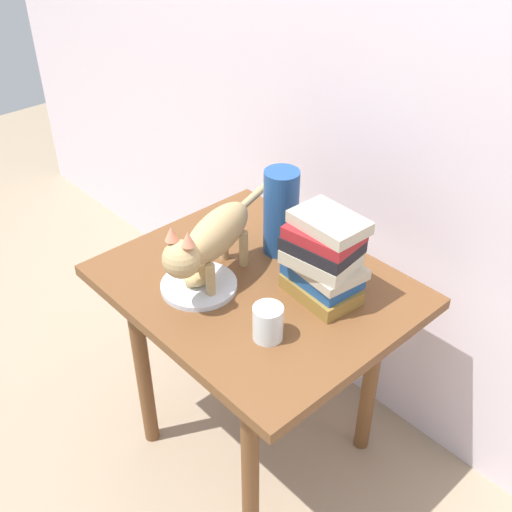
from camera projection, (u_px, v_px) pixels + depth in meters
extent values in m
plane|color=gray|center=(256.00, 440.00, 1.95)|extent=(6.00, 6.00, 0.00)
cube|color=silver|center=(383.00, 57.00, 1.55)|extent=(4.00, 0.04, 2.20)
cube|color=brown|center=(256.00, 286.00, 1.60)|extent=(0.75, 0.61, 0.03)
cylinder|color=brown|center=(143.00, 369.00, 1.79)|extent=(0.04, 0.04, 0.59)
cylinder|color=brown|center=(250.00, 470.00, 1.51)|extent=(0.04, 0.04, 0.59)
cylinder|color=brown|center=(260.00, 300.00, 2.04)|extent=(0.04, 0.04, 0.59)
cylinder|color=brown|center=(371.00, 376.00, 1.77)|extent=(0.04, 0.04, 0.59)
cylinder|color=silver|center=(199.00, 285.00, 1.57)|extent=(0.19, 0.19, 0.01)
ellipsoid|color=#E0BC7A|center=(198.00, 276.00, 1.55)|extent=(0.07, 0.09, 0.05)
cylinder|color=tan|center=(211.00, 282.00, 1.51)|extent=(0.02, 0.02, 0.10)
cylinder|color=tan|center=(190.00, 274.00, 1.53)|extent=(0.02, 0.02, 0.10)
cylinder|color=tan|center=(244.00, 249.00, 1.62)|extent=(0.02, 0.02, 0.10)
cylinder|color=tan|center=(224.00, 242.00, 1.65)|extent=(0.02, 0.02, 0.10)
ellipsoid|color=tan|center=(217.00, 233.00, 1.53)|extent=(0.17, 0.28, 0.11)
sphere|color=tan|center=(181.00, 259.00, 1.42)|extent=(0.09, 0.09, 0.09)
cone|color=#DD8460|center=(188.00, 239.00, 1.37)|extent=(0.03, 0.03, 0.03)
cone|color=#DD8460|center=(171.00, 233.00, 1.39)|extent=(0.03, 0.03, 0.03)
cylinder|color=tan|center=(257.00, 193.00, 1.67)|extent=(0.07, 0.16, 0.02)
cube|color=olive|center=(321.00, 289.00, 1.54)|extent=(0.19, 0.14, 0.04)
cube|color=#1E4C8C|center=(322.00, 275.00, 1.52)|extent=(0.19, 0.13, 0.03)
cube|color=#BCB299|center=(325.00, 266.00, 1.51)|extent=(0.20, 0.15, 0.02)
cube|color=#BCB299|center=(321.00, 258.00, 1.48)|extent=(0.18, 0.14, 0.04)
cube|color=black|center=(322.00, 245.00, 1.46)|extent=(0.18, 0.15, 0.03)
cube|color=maroon|center=(325.00, 234.00, 1.45)|extent=(0.18, 0.14, 0.03)
cube|color=#BCB299|center=(329.00, 222.00, 1.43)|extent=(0.17, 0.12, 0.03)
cylinder|color=navy|center=(281.00, 212.00, 1.64)|extent=(0.09, 0.09, 0.24)
cylinder|color=silver|center=(268.00, 323.00, 1.40)|extent=(0.07, 0.07, 0.08)
cylinder|color=silver|center=(268.00, 329.00, 1.41)|extent=(0.06, 0.06, 0.04)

